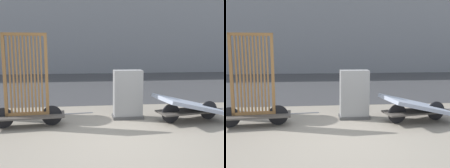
{
  "view_description": "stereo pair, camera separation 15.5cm",
  "coord_description": "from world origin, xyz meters",
  "views": [
    {
      "loc": [
        -0.74,
        -5.16,
        1.93
      ],
      "look_at": [
        0.0,
        1.1,
        1.0
      ],
      "focal_mm": 42.0,
      "sensor_mm": 36.0,
      "label": 1
    },
    {
      "loc": [
        -0.59,
        -5.17,
        1.93
      ],
      "look_at": [
        0.0,
        1.1,
        1.0
      ],
      "focal_mm": 42.0,
      "sensor_mm": 36.0,
      "label": 2
    }
  ],
  "objects": [
    {
      "name": "ground_plane",
      "position": [
        0.0,
        0.0,
        0.0
      ],
      "size": [
        60.0,
        60.0,
        0.0
      ],
      "primitive_type": "plane",
      "color": "gray"
    },
    {
      "name": "road_strip",
      "position": [
        0.0,
        8.05,
        0.0
      ],
      "size": [
        56.0,
        9.86,
        0.01
      ],
      "color": "#424244",
      "rests_on": "ground_plane"
    },
    {
      "name": "building_facade",
      "position": [
        0.0,
        14.98,
        5.28
      ],
      "size": [
        48.0,
        4.0,
        10.55
      ],
      "color": "gray",
      "rests_on": "ground_plane"
    },
    {
      "name": "bike_cart_with_bedframe",
      "position": [
        -2.02,
        1.1,
        0.77
      ],
      "size": [
        2.44,
        0.73,
        2.22
      ],
      "rotation": [
        0.0,
        0.0,
        0.08
      ],
      "color": "#4C4742",
      "rests_on": "ground_plane"
    },
    {
      "name": "bike_cart_with_mattress",
      "position": [
        2.03,
        1.1,
        0.39
      ],
      "size": [
        2.47,
        1.38,
        0.68
      ],
      "rotation": [
        0.0,
        0.0,
        0.18
      ],
      "color": "#4C4742",
      "rests_on": "ground_plane"
    },
    {
      "name": "utility_cabinet",
      "position": [
        0.48,
        1.57,
        0.6
      ],
      "size": [
        0.81,
        0.42,
        1.29
      ],
      "color": "#4C4C4C",
      "rests_on": "ground_plane"
    }
  ]
}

